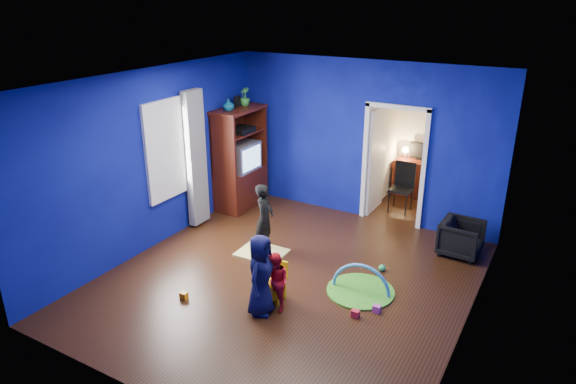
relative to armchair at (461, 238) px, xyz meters
The scene contains 32 objects.
floor 2.90m from the armchair, 134.18° to the right, with size 5.00×5.50×0.01m, color black.
ceiling 3.89m from the armchair, 134.18° to the right, with size 5.00×5.50×0.01m, color white.
wall_back 2.42m from the armchair, 161.35° to the left, with size 5.00×0.02×2.90m, color #090D66.
wall_front 5.35m from the armchair, 112.65° to the right, with size 5.00×0.02×2.90m, color #090D66.
wall_left 5.10m from the armchair, 155.35° to the right, with size 0.02×5.50×2.90m, color #090D66.
wall_right 2.42m from the armchair, 76.74° to the right, with size 0.02×5.50×2.90m, color #090D66.
alcove 2.31m from the armchair, 132.26° to the left, with size 1.00×1.75×2.50m, color silver, non-canonical shape.
armchair is the anchor object (origin of this frame).
child_black 3.16m from the armchair, 152.18° to the right, with size 0.42×0.28×1.16m, color black.
child_navy 3.52m from the armchair, 123.10° to the right, with size 0.54×0.35×1.11m, color #0F1139.
toddler_red 3.32m from the armchair, 122.31° to the right, with size 0.40×0.31×0.83m, color #AD1312.
vase 4.60m from the armchair, behind, with size 0.21×0.21×0.22m, color #0B4E5F.
potted_plant 4.61m from the armchair, behind, with size 0.19×0.19×0.34m, color green.
tv_armoire 4.28m from the armchair, behind, with size 0.58×1.14×1.96m, color #371709.
crt_tv 4.25m from the armchair, behind, with size 0.46×0.70×0.54m, color silver.
yellow_blanket 3.21m from the armchair, 150.59° to the right, with size 0.75×0.60×0.03m, color #F2E07A.
hopper_ball 3.34m from the armchair, 126.17° to the right, with size 0.36×0.36×0.36m, color yellow.
kid_chair 3.24m from the armchair, 126.45° to the right, with size 0.28×0.28×0.50m, color yellow.
play_mat 2.09m from the armchair, 117.55° to the right, with size 0.96×0.96×0.03m, color green.
toy_arch 2.09m from the armchair, 117.55° to the right, with size 0.85×0.85×0.05m, color #3F8CD8.
window_left 4.98m from the armchair, 159.06° to the right, with size 0.03×0.95×1.55m, color white.
curtain 4.64m from the armchair, 165.04° to the right, with size 0.14×0.42×2.40m, color slate.
doorway 1.74m from the armchair, 154.31° to the left, with size 1.16×0.10×2.10m, color white.
study_desk 2.61m from the armchair, 122.82° to the left, with size 0.88×0.44×0.75m, color #3D140A.
desk_monitor 2.79m from the armchair, 121.45° to the left, with size 0.40×0.05×0.32m, color black.
desk_lamp 2.89m from the armchair, 126.95° to the left, with size 0.14×0.14×0.14m, color #FFD88C.
folding_chair 1.88m from the armchair, 138.96° to the left, with size 0.40×0.40×0.92m, color black.
book_shelf 3.20m from the armchair, 121.56° to the left, with size 0.88×0.24×0.04m, color white.
toy_0 2.57m from the armchair, 107.87° to the right, with size 0.10×0.08×0.10m, color red.
toy_1 4.42m from the armchair, 133.07° to the right, with size 0.10×0.08×0.10m, color orange.
toy_2 1.46m from the armchair, 128.54° to the right, with size 0.11×0.11×0.11m, color green.
toy_3 2.28m from the armchair, 104.92° to the right, with size 0.10×0.08×0.10m, color #C94BA8.
Camera 1 is at (3.27, -5.70, 3.95)m, focal length 32.00 mm.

